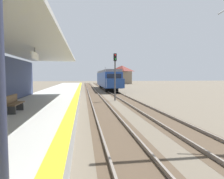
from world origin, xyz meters
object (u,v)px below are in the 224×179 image
object	(u,v)px
platform_bench	(14,103)
rail_signal_post	(115,72)
approaching_train	(108,79)
distant_trackside_house	(122,74)

from	to	relation	value
platform_bench	rail_signal_post	bearing A→B (deg)	57.46
approaching_train	rail_signal_post	distance (m)	18.27
approaching_train	distant_trackside_house	bearing A→B (deg)	72.76
rail_signal_post	platform_bench	size ratio (longest dim) A/B	3.25
distant_trackside_house	platform_bench	bearing A→B (deg)	-106.64
rail_signal_post	platform_bench	distance (m)	13.04
approaching_train	platform_bench	xyz separation A→B (m)	(-8.38, -29.07, -0.80)
platform_bench	distant_trackside_house	world-z (taller)	distant_trackside_house
approaching_train	rail_signal_post	bearing A→B (deg)	-94.50
rail_signal_post	distant_trackside_house	xyz separation A→B (m)	(9.94, 45.60, 0.14)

